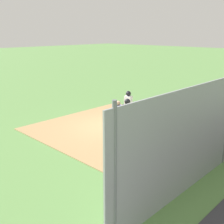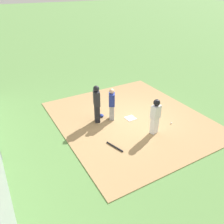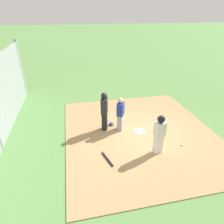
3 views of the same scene
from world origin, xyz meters
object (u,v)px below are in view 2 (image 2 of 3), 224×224
object	(u,v)px
umpire	(97,103)
runner	(155,115)
home_plate	(130,118)
baseball_bat	(115,147)
baseball	(171,123)
catcher_mask	(101,115)
catcher	(112,104)

from	to	relation	value
umpire	runner	size ratio (longest dim) A/B	1.13
home_plate	baseball_bat	size ratio (longest dim) A/B	0.52
home_plate	umpire	distance (m)	1.81
home_plate	baseball	bearing A→B (deg)	45.53
catcher_mask	baseball	bearing A→B (deg)	48.86
catcher	runner	bearing A→B (deg)	-32.38
umpire	baseball_bat	distance (m)	2.22
umpire	runner	bearing A→B (deg)	-32.32
catcher	baseball_bat	bearing A→B (deg)	-87.10
baseball	catcher_mask	bearing A→B (deg)	-131.14
baseball_bat	baseball	size ratio (longest dim) A/B	11.39
baseball_bat	home_plate	bearing A→B (deg)	114.13
catcher	catcher_mask	bearing A→B (deg)	156.75
home_plate	catcher	size ratio (longest dim) A/B	0.29
home_plate	baseball_bat	world-z (taller)	baseball_bat
runner	catcher_mask	distance (m)	2.74
catcher	runner	world-z (taller)	runner
catcher_mask	runner	bearing A→B (deg)	29.76
umpire	catcher_mask	xyz separation A→B (m)	(-0.29, 0.36, -0.87)
umpire	baseball	size ratio (longest dim) A/B	23.85
umpire	runner	distance (m)	2.59
home_plate	catcher	xyz separation A→B (m)	(-0.40, -0.78, 0.77)
home_plate	catcher	world-z (taller)	catcher
catcher_mask	baseball_bat	bearing A→B (deg)	-15.27
baseball_bat	runner	bearing A→B (deg)	74.52
baseball_bat	baseball	bearing A→B (deg)	76.97
umpire	baseball_bat	xyz separation A→B (m)	(2.02, -0.27, -0.90)
umpire	home_plate	bearing A→B (deg)	-2.16
umpire	baseball	bearing A→B (deg)	-15.56
runner	baseball_bat	bearing A→B (deg)	78.52
baseball_bat	umpire	bearing A→B (deg)	155.88
catcher	baseball	bearing A→B (deg)	-9.13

